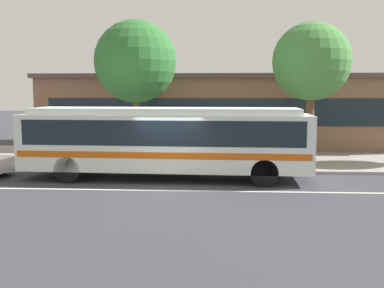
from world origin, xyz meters
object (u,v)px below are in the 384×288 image
transit_bus (166,138)px  pedestrian_waiting_near_sign (263,143)px  bus_stop_sign (266,131)px  street_tree_mid_block (311,62)px  pedestrian_walking_along_curb (293,146)px  street_tree_near_stop (136,62)px

transit_bus → pedestrian_waiting_near_sign: transit_bus is taller
bus_stop_sign → street_tree_mid_block: 4.31m
pedestrian_walking_along_curb → bus_stop_sign: 1.34m
pedestrian_waiting_near_sign → bus_stop_sign: bearing=-90.9°
transit_bus → pedestrian_walking_along_curb: size_ratio=6.62×
pedestrian_waiting_near_sign → street_tree_mid_block: 4.37m
transit_bus → street_tree_mid_block: size_ratio=1.73×
pedestrian_walking_along_curb → street_tree_near_stop: street_tree_near_stop is taller
bus_stop_sign → pedestrian_walking_along_curb: bearing=-0.5°
street_tree_near_stop → pedestrian_walking_along_curb: bearing=-19.2°
pedestrian_waiting_near_sign → street_tree_mid_block: size_ratio=0.25×
street_tree_near_stop → bus_stop_sign: bearing=-22.5°
transit_bus → pedestrian_walking_along_curb: (5.24, 2.00, -0.52)m
pedestrian_waiting_near_sign → street_tree_near_stop: bearing=169.8°
pedestrian_walking_along_curb → pedestrian_waiting_near_sign: bearing=129.0°
pedestrian_waiting_near_sign → bus_stop_sign: size_ratio=0.64×
pedestrian_waiting_near_sign → street_tree_near_stop: 7.21m
pedestrian_walking_along_curb → bus_stop_sign: bus_stop_sign is taller
pedestrian_walking_along_curb → street_tree_near_stop: 8.50m
pedestrian_waiting_near_sign → transit_bus: bearing=-140.0°
pedestrian_walking_along_curb → bus_stop_sign: bearing=179.5°
pedestrian_waiting_near_sign → street_tree_near_stop: (-6.06, 1.09, 3.76)m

